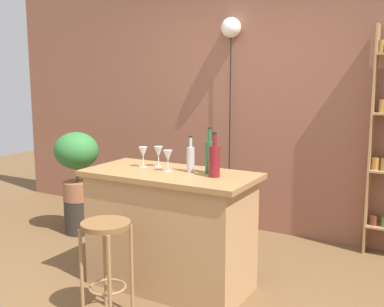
{
  "coord_description": "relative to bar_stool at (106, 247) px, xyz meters",
  "views": [
    {
      "loc": [
        1.88,
        -2.72,
        1.67
      ],
      "look_at": [
        0.05,
        0.55,
        1.02
      ],
      "focal_mm": 44.93,
      "sensor_mm": 36.0,
      "label": 1
    }
  ],
  "objects": [
    {
      "name": "bottle_soda_blue",
      "position": [
        0.48,
        0.64,
        0.53
      ],
      "size": [
        0.08,
        0.08,
        0.33
      ],
      "color": "maroon",
      "rests_on": "kitchen_counter"
    },
    {
      "name": "kitchen_counter",
      "position": [
        0.12,
        0.63,
        -0.04
      ],
      "size": [
        1.32,
        0.64,
        0.91
      ],
      "color": "tan",
      "rests_on": "ground"
    },
    {
      "name": "potted_plant",
      "position": [
        -1.38,
        1.23,
        0.29
      ],
      "size": [
        0.47,
        0.42,
        0.7
      ],
      "color": "#935B3D",
      "rests_on": "plant_stool"
    },
    {
      "name": "bottle_sauce_amber",
      "position": [
        0.25,
        0.71,
        0.51
      ],
      "size": [
        0.06,
        0.06,
        0.28
      ],
      "color": "#B2B2B7",
      "rests_on": "kitchen_counter"
    },
    {
      "name": "bar_stool",
      "position": [
        0.0,
        0.0,
        0.0
      ],
      "size": [
        0.33,
        0.33,
        0.68
      ],
      "color": "#997047",
      "rests_on": "ground"
    },
    {
      "name": "wine_glass_right",
      "position": [
        -0.17,
        0.68,
        0.53
      ],
      "size": [
        0.07,
        0.07,
        0.16
      ],
      "color": "silver",
      "rests_on": "kitchen_counter"
    },
    {
      "name": "pendant_globe_light",
      "position": [
        -0.1,
        2.17,
        1.56
      ],
      "size": [
        0.21,
        0.21,
        2.2
      ],
      "color": "black",
      "rests_on": "ground"
    },
    {
      "name": "bottle_wine_red",
      "position": [
        0.4,
        0.73,
        0.54
      ],
      "size": [
        0.06,
        0.06,
        0.35
      ],
      "color": "#236638",
      "rests_on": "kitchen_counter"
    },
    {
      "name": "wine_glass_center",
      "position": [
        -0.07,
        0.76,
        0.53
      ],
      "size": [
        0.07,
        0.07,
        0.16
      ],
      "color": "silver",
      "rests_on": "kitchen_counter"
    },
    {
      "name": "ground",
      "position": [
        0.12,
        0.33,
        -0.5
      ],
      "size": [
        12.0,
        12.0,
        0.0
      ],
      "primitive_type": "plane",
      "color": "brown"
    },
    {
      "name": "back_wall",
      "position": [
        0.12,
        2.28,
        0.9
      ],
      "size": [
        6.4,
        0.1,
        2.8
      ],
      "primitive_type": "cube",
      "color": "#8C5642",
      "rests_on": "ground"
    },
    {
      "name": "plant_stool",
      "position": [
        -1.38,
        1.23,
        -0.33
      ],
      "size": [
        0.3,
        0.3,
        0.35
      ],
      "primitive_type": "cylinder",
      "color": "#2D2823",
      "rests_on": "ground"
    },
    {
      "name": "wine_glass_left",
      "position": [
        0.09,
        0.64,
        0.53
      ],
      "size": [
        0.07,
        0.07,
        0.16
      ],
      "color": "silver",
      "rests_on": "kitchen_counter"
    }
  ]
}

